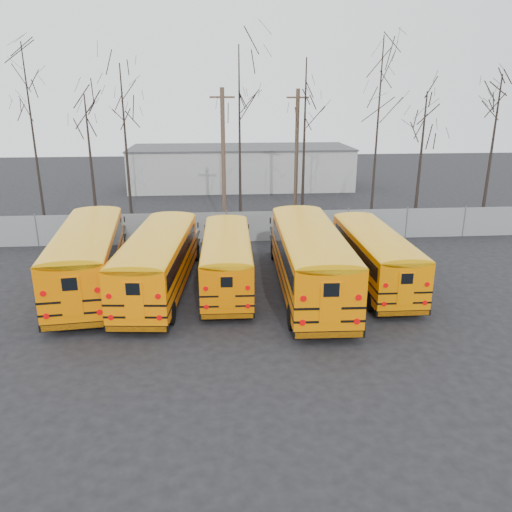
{
  "coord_description": "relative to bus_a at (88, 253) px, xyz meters",
  "views": [
    {
      "loc": [
        -0.71,
        -19.42,
        9.27
      ],
      "look_at": [
        1.23,
        3.95,
        1.6
      ],
      "focal_mm": 35.0,
      "sensor_mm": 36.0,
      "label": 1
    }
  ],
  "objects": [
    {
      "name": "bus_b",
      "position": [
        3.43,
        -0.68,
        -0.11
      ],
      "size": [
        3.55,
        11.23,
        3.09
      ],
      "rotation": [
        0.0,
        0.0,
        -0.09
      ],
      "color": "black",
      "rests_on": "ground"
    },
    {
      "name": "utility_pole_right",
      "position": [
        12.59,
        15.24,
        3.02
      ],
      "size": [
        1.69,
        0.54,
        9.61
      ],
      "rotation": [
        0.0,
        0.0,
        -0.24
      ],
      "color": "#483728",
      "rests_on": "ground"
    },
    {
      "name": "utility_pole_left",
      "position": [
        6.86,
        11.93,
        3.04
      ],
      "size": [
        1.72,
        0.3,
        9.66
      ],
      "rotation": [
        0.0,
        0.0,
        -0.06
      ],
      "color": "#4E382C",
      "rests_on": "ground"
    },
    {
      "name": "bus_d",
      "position": [
        10.59,
        -1.4,
        0.06
      ],
      "size": [
        3.18,
        12.17,
        3.38
      ],
      "rotation": [
        0.0,
        0.0,
        -0.03
      ],
      "color": "black",
      "rests_on": "ground"
    },
    {
      "name": "ground",
      "position": [
        6.92,
        -4.19,
        -1.92
      ],
      "size": [
        120.0,
        120.0,
        0.0
      ],
      "primitive_type": "plane",
      "color": "black",
      "rests_on": "ground"
    },
    {
      "name": "tree_8",
      "position": [
        25.16,
        9.61,
        3.32
      ],
      "size": [
        0.26,
        0.26,
        10.46
      ],
      "primitive_type": "cone",
      "color": "black",
      "rests_on": "ground"
    },
    {
      "name": "tree_7",
      "position": [
        20.24,
        9.71,
        2.78
      ],
      "size": [
        0.26,
        0.26,
        9.4
      ],
      "primitive_type": "cone",
      "color": "black",
      "rests_on": "ground"
    },
    {
      "name": "tree_5",
      "position": [
        12.86,
        13.53,
        3.92
      ],
      "size": [
        0.26,
        0.26,
        11.68
      ],
      "primitive_type": "cone",
      "color": "black",
      "rests_on": "ground"
    },
    {
      "name": "tree_3",
      "position": [
        -0.12,
        13.7,
        3.71
      ],
      "size": [
        0.26,
        0.26,
        11.25
      ],
      "primitive_type": "cone",
      "color": "black",
      "rests_on": "ground"
    },
    {
      "name": "bus_c",
      "position": [
        6.71,
        -0.15,
        -0.27
      ],
      "size": [
        2.58,
        10.08,
        2.8
      ],
      "rotation": [
        0.0,
        0.0,
        -0.03
      ],
      "color": "black",
      "rests_on": "ground"
    },
    {
      "name": "tree_2",
      "position": [
        -2.07,
        11.03,
        2.69
      ],
      "size": [
        0.26,
        0.26,
        9.22
      ],
      "primitive_type": "cone",
      "color": "black",
      "rests_on": "ground"
    },
    {
      "name": "fence",
      "position": [
        6.92,
        7.81,
        -0.92
      ],
      "size": [
        40.0,
        0.04,
        2.0
      ],
      "primitive_type": "cube",
      "color": "gray",
      "rests_on": "ground"
    },
    {
      "name": "distant_building",
      "position": [
        8.92,
        27.81,
        0.08
      ],
      "size": [
        22.0,
        8.0,
        4.0
      ],
      "primitive_type": "cube",
      "color": "#9E9F9A",
      "rests_on": "ground"
    },
    {
      "name": "bus_a",
      "position": [
        0.0,
        0.0,
        0.0
      ],
      "size": [
        3.85,
        11.89,
        3.27
      ],
      "rotation": [
        0.0,
        0.0,
        0.1
      ],
      "color": "black",
      "rests_on": "ground"
    },
    {
      "name": "bus_e",
      "position": [
        14.06,
        -0.39,
        -0.24
      ],
      "size": [
        2.43,
        10.26,
        2.86
      ],
      "rotation": [
        0.0,
        0.0,
        -0.01
      ],
      "color": "black",
      "rests_on": "ground"
    },
    {
      "name": "tree_1",
      "position": [
        -6.4,
        13.39,
        4.36
      ],
      "size": [
        0.26,
        0.26,
        12.55
      ],
      "primitive_type": "cone",
      "color": "black",
      "rests_on": "ground"
    },
    {
      "name": "tree_4",
      "position": [
        8.04,
        12.51,
        4.28
      ],
      "size": [
        0.26,
        0.26,
        12.4
      ],
      "primitive_type": "cone",
      "color": "black",
      "rests_on": "ground"
    },
    {
      "name": "tree_6",
      "position": [
        17.08,
        9.75,
        4.47
      ],
      "size": [
        0.26,
        0.26,
        12.78
      ],
      "primitive_type": "cone",
      "color": "black",
      "rests_on": "ground"
    }
  ]
}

